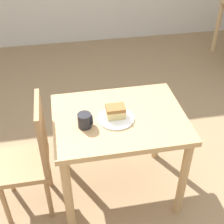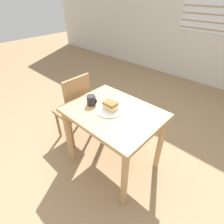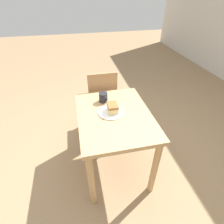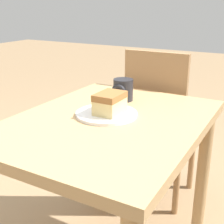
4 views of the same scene
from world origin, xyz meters
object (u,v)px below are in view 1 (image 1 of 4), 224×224
object	(u,v)px
plate	(116,118)
chair_near_window	(31,156)
cake_slice	(115,112)
dining_table_near	(119,131)
coffee_mug	(85,120)

from	to	relation	value
plate	chair_near_window	bearing A→B (deg)	179.35
plate	cake_slice	bearing A→B (deg)	94.90
dining_table_near	coffee_mug	size ratio (longest dim) A/B	9.18
chair_near_window	cake_slice	distance (m)	0.67
dining_table_near	chair_near_window	size ratio (longest dim) A/B	0.97
chair_near_window	cake_slice	bearing A→B (deg)	90.76
dining_table_near	plate	xyz separation A→B (m)	(-0.03, -0.03, 0.13)
cake_slice	coffee_mug	xyz separation A→B (m)	(-0.21, -0.05, -0.00)
dining_table_near	coffee_mug	world-z (taller)	coffee_mug
dining_table_near	coffee_mug	xyz separation A→B (m)	(-0.24, -0.06, 0.18)
dining_table_near	plate	size ratio (longest dim) A/B	3.69
dining_table_near	plate	bearing A→B (deg)	-136.44
dining_table_near	plate	world-z (taller)	plate
chair_near_window	coffee_mug	bearing A→B (deg)	83.58
dining_table_near	chair_near_window	distance (m)	0.64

